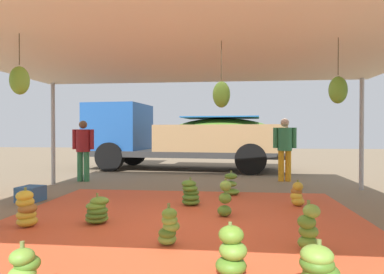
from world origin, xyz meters
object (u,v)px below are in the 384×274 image
Objects in this scene: worker_0 at (285,145)px; banana_bunch_9 at (97,211)px; cargo_truck_main at (178,136)px; worker_1 at (83,146)px; banana_bunch_2 at (232,252)px; banana_bunch_10 at (26,210)px; crate_0 at (31,194)px; banana_bunch_5 at (169,228)px; banana_bunch_6 at (231,185)px; banana_bunch_8 at (309,228)px; banana_bunch_3 at (319,273)px; banana_bunch_4 at (225,200)px; banana_bunch_1 at (190,193)px; banana_bunch_0 at (297,195)px.

banana_bunch_9 is at bearing -126.65° from worker_0.
worker_1 is at bearing -123.75° from cargo_truck_main.
banana_bunch_2 is 9.14m from cargo_truck_main.
crate_0 is (-0.99, 1.70, -0.11)m from banana_bunch_10.
banana_bunch_2 is at bearing -45.99° from banana_bunch_5.
banana_bunch_6 is 0.91× the size of banana_bunch_8.
banana_bunch_4 is (-0.78, 2.60, 0.06)m from banana_bunch_3.
banana_bunch_1 reaches higher than banana_bunch_2.
banana_bunch_1 is at bearing 130.75° from banana_bunch_4.
worker_0 reaches higher than banana_bunch_9.
banana_bunch_5 is 0.88× the size of banana_bunch_8.
banana_bunch_8 is at bearing -15.97° from banana_bunch_9.
banana_bunch_1 is 2.71m from banana_bunch_8.
banana_bunch_5 is at bearing -33.99° from banana_bunch_9.
banana_bunch_5 is at bearing -130.07° from banana_bunch_0.
banana_bunch_3 is at bearing -36.51° from banana_bunch_9.
banana_bunch_9 is at bearing -154.45° from banana_bunch_0.
banana_bunch_4 is 0.08× the size of cargo_truck_main.
banana_bunch_1 is at bearing -124.32° from banana_bunch_6.
banana_bunch_4 is 1.86m from banana_bunch_6.
banana_bunch_2 is 4.07m from banana_bunch_6.
banana_bunch_2 is 0.82× the size of banana_bunch_4.
banana_bunch_9 reaches higher than crate_0.
banana_bunch_1 is 1.03× the size of banana_bunch_5.
cargo_truck_main reaches higher than banana_bunch_3.
cargo_truck_main is at bearing 70.67° from crate_0.
banana_bunch_2 is at bearing -139.06° from banana_bunch_8.
banana_bunch_0 is 1.96m from banana_bunch_1.
banana_bunch_4 is at bearing -111.70° from worker_0.
banana_bunch_3 is at bearing -73.29° from banana_bunch_4.
banana_bunch_8 is 0.34× the size of worker_1.
banana_bunch_6 is 0.07× the size of cargo_truck_main.
banana_bunch_0 reaches higher than banana_bunch_9.
banana_bunch_1 reaches higher than banana_bunch_3.
worker_1 is at bearing 127.77° from banana_bunch_3.
banana_bunch_5 is at bearing -14.48° from banana_bunch_10.
banana_bunch_2 is 0.07× the size of cargo_truck_main.
worker_1 is at bearing 123.51° from banana_bunch_5.
worker_0 is at bearing 82.83° from banana_bunch_3.
banana_bunch_4 reaches higher than banana_bunch_8.
banana_bunch_4 reaches higher than banana_bunch_0.
banana_bunch_6 is (0.76, 1.11, -0.00)m from banana_bunch_1.
banana_bunch_5 is at bearing -90.47° from banana_bunch_1.
banana_bunch_4 is at bearing -49.25° from banana_bunch_1.
worker_0 is 6.38m from crate_0.
banana_bunch_10 is at bearing 155.50° from banana_bunch_2.
banana_bunch_6 is at bearing -124.20° from worker_0.
banana_bunch_10 reaches higher than banana_bunch_6.
worker_1 is (-3.98, 5.66, 0.75)m from banana_bunch_2.
cargo_truck_main reaches higher than worker_0.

